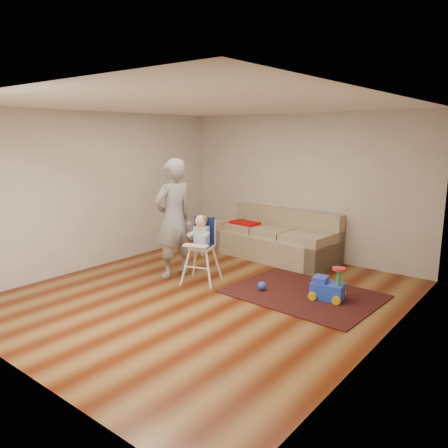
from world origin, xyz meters
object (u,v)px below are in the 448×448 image
Objects in this scene: side_table at (246,238)px; adult at (174,219)px; sofa at (274,234)px; ride_on_toy at (328,282)px; toy_ball at (262,286)px; high_chair at (201,250)px.

adult reaches higher than side_table.
side_table is (-0.72, 0.10, -0.20)m from sofa.
ride_on_toy is at bearing -33.64° from sofa.
toy_ball is at bearing 108.47° from adult.
toy_ball is at bearing -48.68° from side_table.
sofa is 1.26× the size of adult.
side_table is at bearing 85.94° from high_chair.
high_chair is (0.56, -2.00, 0.27)m from side_table.
ride_on_toy is at bearing -30.82° from side_table.
toy_ball is (-0.92, -0.29, -0.18)m from ride_on_toy.
toy_ball is 1.11m from high_chair.
high_chair is at bearing -166.52° from toy_ball.
high_chair reaches higher than side_table.
sofa is 1.90m from toy_ball.
high_chair is (-1.92, -0.53, 0.27)m from ride_on_toy.
high_chair is (-0.16, -1.91, 0.07)m from sofa.
sofa reaches higher than ride_on_toy.
sofa is at bearing 116.55° from toy_ball.
ride_on_toy is at bearing 17.33° from toy_ball.
adult reaches higher than high_chair.
ride_on_toy is 0.98m from toy_ball.
sofa is 5.03× the size of ride_on_toy.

